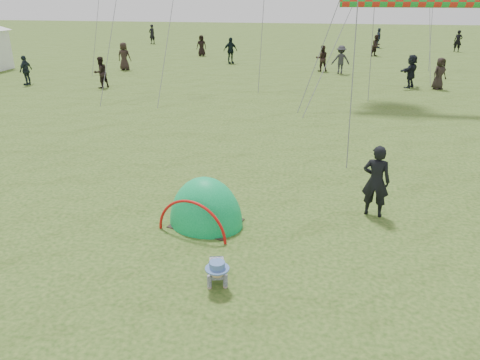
# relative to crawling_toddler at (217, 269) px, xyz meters

# --- Properties ---
(ground) EXTENTS (140.00, 140.00, 0.00)m
(ground) POSITION_rel_crawling_toddler_xyz_m (1.10, 0.62, -0.29)
(ground) COLOR #1F4211
(crawling_toddler) EXTENTS (0.70, 0.87, 0.59)m
(crawling_toddler) POSITION_rel_crawling_toddler_xyz_m (0.00, 0.00, 0.00)
(crawling_toddler) COLOR black
(crawling_toddler) RESTS_ON ground
(popup_tent) EXTENTS (2.03, 1.83, 2.21)m
(popup_tent) POSITION_rel_crawling_toddler_xyz_m (-0.73, 2.22, -0.29)
(popup_tent) COLOR #00943F
(popup_tent) RESTS_ON ground
(standing_adult) EXTENTS (0.70, 0.55, 1.70)m
(standing_adult) POSITION_rel_crawling_toddler_xyz_m (3.01, 3.31, 0.56)
(standing_adult) COLOR black
(standing_adult) RESTS_ON ground
(crowd_person_1) EXTENTS (0.94, 1.00, 1.63)m
(crowd_person_1) POSITION_rel_crawling_toddler_xyz_m (-9.86, 16.65, 0.52)
(crowd_person_1) COLOR black
(crowd_person_1) RESTS_ON ground
(crowd_person_2) EXTENTS (0.57, 1.06, 1.73)m
(crowd_person_2) POSITION_rel_crawling_toddler_xyz_m (6.69, 38.18, 0.57)
(crowd_person_2) COLOR #212A3C
(crowd_person_2) RESTS_ON ground
(crowd_person_4) EXTENTS (0.96, 0.86, 1.64)m
(crowd_person_4) POSITION_rel_crawling_toddler_xyz_m (7.83, 19.23, 0.53)
(crowd_person_4) COLOR black
(crowd_person_4) RESTS_ON ground
(crowd_person_5) EXTENTS (1.34, 1.62, 1.74)m
(crowd_person_5) POSITION_rel_crawling_toddler_xyz_m (6.42, 19.44, 0.58)
(crowd_person_5) COLOR black
(crowd_person_5) RESTS_ON ground
(crowd_person_6) EXTENTS (0.76, 0.64, 1.76)m
(crowd_person_6) POSITION_rel_crawling_toddler_xyz_m (12.99, 36.35, 0.59)
(crowd_person_6) COLOR black
(crowd_person_6) RESTS_ON ground
(crowd_person_7) EXTENTS (0.90, 0.76, 1.62)m
(crowd_person_7) POSITION_rel_crawling_toddler_xyz_m (1.72, 24.14, 0.52)
(crowd_person_7) COLOR black
(crowd_person_7) RESTS_ON ground
(crowd_person_8) EXTENTS (1.11, 0.98, 1.80)m
(crowd_person_8) POSITION_rel_crawling_toddler_xyz_m (-4.69, 26.57, 0.60)
(crowd_person_8) COLOR black
(crowd_person_8) RESTS_ON ground
(crowd_person_10) EXTENTS (0.79, 0.52, 1.59)m
(crowd_person_10) POSITION_rel_crawling_toddler_xyz_m (-7.71, 30.29, 0.50)
(crowd_person_10) COLOR black
(crowd_person_10) RESTS_ON ground
(crowd_person_12) EXTENTS (0.69, 0.78, 1.79)m
(crowd_person_12) POSITION_rel_crawling_toddler_xyz_m (-14.60, 38.30, 0.60)
(crowd_person_12) COLOR black
(crowd_person_12) RESTS_ON ground
(crowd_person_13) EXTENTS (1.00, 0.98, 1.62)m
(crowd_person_13) POSITION_rel_crawling_toddler_xyz_m (5.92, 32.39, 0.52)
(crowd_person_13) COLOR black
(crowd_person_13) RESTS_ON ground
(crowd_person_14) EXTENTS (0.48, 0.97, 1.59)m
(crowd_person_14) POSITION_rel_crawling_toddler_xyz_m (-14.28, 16.78, 0.50)
(crowd_person_14) COLOR #1C262D
(crowd_person_14) RESTS_ON ground
(crowd_person_15) EXTENTS (1.18, 0.77, 1.71)m
(crowd_person_15) POSITION_rel_crawling_toddler_xyz_m (2.88, 23.42, 0.56)
(crowd_person_15) COLOR #2C2C31
(crowd_person_15) RESTS_ON ground
(crowd_person_16) EXTENTS (0.86, 0.57, 1.75)m
(crowd_person_16) POSITION_rel_crawling_toddler_xyz_m (-10.98, 22.59, 0.58)
(crowd_person_16) COLOR black
(crowd_person_16) RESTS_ON ground
(rainbow_tube_kite) EXTENTS (5.75, 0.64, 0.64)m
(rainbow_tube_kite) POSITION_rel_crawling_toddler_xyz_m (5.16, 14.87, 4.22)
(rainbow_tube_kite) COLOR red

